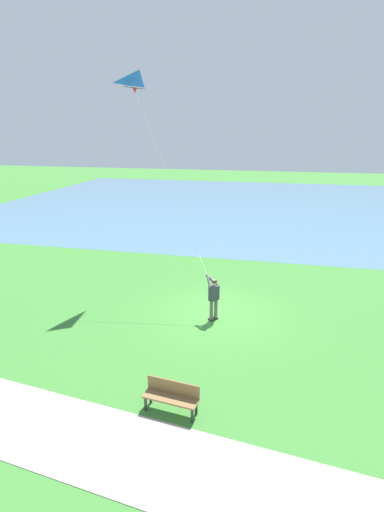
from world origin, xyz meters
TOP-DOWN VIEW (x-y plane):
  - ground_plane at (0.00, 0.00)m, footprint 120.00×120.00m
  - lake_water at (25.15, 4.00)m, footprint 36.00×44.00m
  - walkway_path at (-7.49, 2.00)m, footprint 6.22×32.06m
  - person_kite_flyer at (-0.55, 0.12)m, footprint 0.57×0.61m
  - flying_kite at (2.67, 4.02)m, footprint 3.83×4.16m
  - park_bench_near_walkway at (-6.01, 0.31)m, footprint 0.62×1.54m

SIDE VIEW (x-z plane):
  - ground_plane at x=0.00m, z-range 0.00..0.00m
  - lake_water at x=25.15m, z-range 0.00..0.01m
  - walkway_path at x=-7.49m, z-range 0.00..0.02m
  - park_bench_near_walkway at x=-6.01m, z-range 0.07..0.95m
  - person_kite_flyer at x=-0.55m, z-range 0.13..1.96m
  - flying_kite at x=2.67m, z-range 5.24..13.10m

